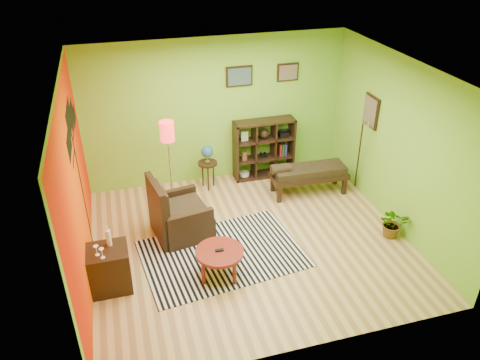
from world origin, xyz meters
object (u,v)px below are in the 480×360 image
object	(u,v)px
armchair	(178,218)
cube_shelf	(264,149)
bench	(307,173)
coffee_table	(219,254)
potted_plant	(393,226)
side_cabinet	(110,268)
globe_table	(207,156)
floor_lamp	(168,139)

from	to	relation	value
armchair	cube_shelf	bearing A→B (deg)	37.31
armchair	bench	distance (m)	2.63
coffee_table	potted_plant	xyz separation A→B (m)	(2.95, 0.14, -0.17)
side_cabinet	globe_table	world-z (taller)	side_cabinet
globe_table	potted_plant	bearing A→B (deg)	-42.49
bench	side_cabinet	bearing A→B (deg)	-155.75
armchair	cube_shelf	xyz separation A→B (m)	(1.99, 1.52, 0.28)
cube_shelf	globe_table	bearing A→B (deg)	-171.90
side_cabinet	cube_shelf	bearing A→B (deg)	38.96
potted_plant	floor_lamp	bearing A→B (deg)	151.52
armchair	bench	world-z (taller)	armchair
cube_shelf	potted_plant	size ratio (longest dim) A/B	2.36
coffee_table	globe_table	size ratio (longest dim) A/B	0.79
bench	potted_plant	size ratio (longest dim) A/B	2.94
coffee_table	bench	bearing A→B (deg)	40.40
cube_shelf	potted_plant	xyz separation A→B (m)	(1.39, -2.53, -0.40)
cube_shelf	floor_lamp	bearing A→B (deg)	-160.03
cube_shelf	bench	distance (m)	1.04
globe_table	side_cabinet	bearing A→B (deg)	-129.32
potted_plant	side_cabinet	bearing A→B (deg)	179.85
armchair	globe_table	xyz separation A→B (m)	(0.80, 1.35, 0.36)
armchair	globe_table	bearing A→B (deg)	59.33
coffee_table	armchair	size ratio (longest dim) A/B	0.66
armchair	bench	size ratio (longest dim) A/B	0.71
floor_lamp	potted_plant	size ratio (longest dim) A/B	3.33
armchair	potted_plant	world-z (taller)	armchair
floor_lamp	bench	distance (m)	2.70
armchair	cube_shelf	size ratio (longest dim) A/B	0.88
side_cabinet	cube_shelf	xyz separation A→B (m)	(3.11, 2.52, 0.27)
coffee_table	side_cabinet	world-z (taller)	side_cabinet
globe_table	cube_shelf	xyz separation A→B (m)	(1.19, 0.17, -0.08)
cube_shelf	potted_plant	world-z (taller)	cube_shelf
coffee_table	side_cabinet	size ratio (longest dim) A/B	0.72
floor_lamp	cube_shelf	distance (m)	2.22
coffee_table	cube_shelf	world-z (taller)	cube_shelf
side_cabinet	potted_plant	size ratio (longest dim) A/B	1.92
cube_shelf	bench	world-z (taller)	cube_shelf
globe_table	bench	world-z (taller)	globe_table
floor_lamp	side_cabinet	bearing A→B (deg)	-122.54
bench	floor_lamp	bearing A→B (deg)	176.61
coffee_table	floor_lamp	distance (m)	2.23
coffee_table	side_cabinet	distance (m)	1.55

